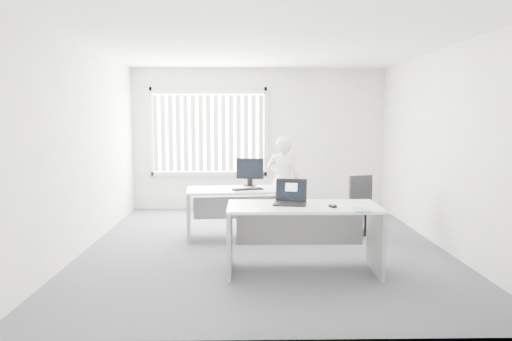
{
  "coord_description": "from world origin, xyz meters",
  "views": [
    {
      "loc": [
        -0.26,
        -6.96,
        1.84
      ],
      "look_at": [
        -0.12,
        0.15,
        1.08
      ],
      "focal_mm": 35.0,
      "sensor_mm": 36.0,
      "label": 1
    }
  ],
  "objects_px": {
    "person": "(283,182)",
    "monitor": "(250,172)",
    "desk_far": "(242,202)",
    "office_chair": "(365,217)",
    "laptop": "(290,193)",
    "desk_near": "(303,224)"
  },
  "relations": [
    {
      "from": "desk_far",
      "to": "laptop",
      "type": "relative_size",
      "value": 4.55
    },
    {
      "from": "desk_far",
      "to": "office_chair",
      "type": "distance_m",
      "value": 1.93
    },
    {
      "from": "desk_far",
      "to": "monitor",
      "type": "height_order",
      "value": "monitor"
    },
    {
      "from": "desk_near",
      "to": "laptop",
      "type": "bearing_deg",
      "value": 169.92
    },
    {
      "from": "person",
      "to": "monitor",
      "type": "xyz_separation_m",
      "value": [
        -0.55,
        -0.43,
        0.21
      ]
    },
    {
      "from": "desk_far",
      "to": "office_chair",
      "type": "xyz_separation_m",
      "value": [
        1.91,
        0.09,
        -0.26
      ]
    },
    {
      "from": "office_chair",
      "to": "monitor",
      "type": "height_order",
      "value": "monitor"
    },
    {
      "from": "desk_near",
      "to": "monitor",
      "type": "distance_m",
      "value": 2.18
    },
    {
      "from": "desk_near",
      "to": "person",
      "type": "relative_size",
      "value": 1.17
    },
    {
      "from": "monitor",
      "to": "office_chair",
      "type": "bearing_deg",
      "value": 7.12
    },
    {
      "from": "person",
      "to": "monitor",
      "type": "height_order",
      "value": "person"
    },
    {
      "from": "office_chair",
      "to": "monitor",
      "type": "bearing_deg",
      "value": 156.38
    },
    {
      "from": "office_chair",
      "to": "laptop",
      "type": "distance_m",
      "value": 2.34
    },
    {
      "from": "person",
      "to": "laptop",
      "type": "bearing_deg",
      "value": 97.1
    },
    {
      "from": "office_chair",
      "to": "person",
      "type": "distance_m",
      "value": 1.47
    },
    {
      "from": "desk_far",
      "to": "office_chair",
      "type": "bearing_deg",
      "value": -2.27
    },
    {
      "from": "laptop",
      "to": "desk_far",
      "type": "bearing_deg",
      "value": 119.52
    },
    {
      "from": "desk_near",
      "to": "monitor",
      "type": "xyz_separation_m",
      "value": [
        -0.61,
        2.06,
        0.39
      ]
    },
    {
      "from": "desk_near",
      "to": "person",
      "type": "xyz_separation_m",
      "value": [
        -0.06,
        2.48,
        0.18
      ]
    },
    {
      "from": "desk_near",
      "to": "desk_far",
      "type": "bearing_deg",
      "value": 113.26
    },
    {
      "from": "desk_far",
      "to": "laptop",
      "type": "bearing_deg",
      "value": -76.16
    },
    {
      "from": "desk_near",
      "to": "office_chair",
      "type": "relative_size",
      "value": 1.92
    }
  ]
}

